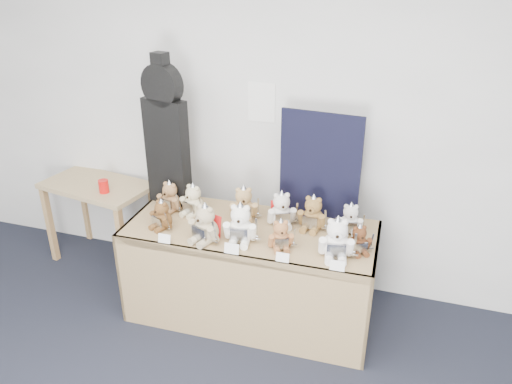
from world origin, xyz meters
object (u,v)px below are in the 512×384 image
(teddy_front_end, at_px, (359,240))
(teddy_back_far_left, at_px, (170,198))
(display_table, at_px, (248,253))
(teddy_back_centre_right, at_px, (281,210))
(teddy_front_centre, at_px, (240,225))
(guitar_case, at_px, (166,134))
(teddy_front_far_left, at_px, (162,216))
(teddy_back_left, at_px, (193,201))
(teddy_back_right, at_px, (313,214))
(red_cup, at_px, (104,186))
(teddy_front_far_right, at_px, (337,240))
(teddy_back_centre_left, at_px, (244,205))
(teddy_front_right, at_px, (281,236))
(teddy_back_end, at_px, (350,220))
(teddy_front_left, at_px, (205,225))
(side_table, at_px, (98,197))

(teddy_front_end, xyz_separation_m, teddy_back_far_left, (-1.42, 0.16, 0.02))
(display_table, bearing_deg, teddy_back_far_left, 165.67)
(display_table, distance_m, teddy_back_centre_right, 0.38)
(display_table, bearing_deg, teddy_front_centre, -96.23)
(guitar_case, bearing_deg, teddy_front_far_left, -59.91)
(teddy_back_left, bearing_deg, teddy_back_right, 20.68)
(red_cup, relative_size, teddy_back_far_left, 0.41)
(teddy_front_far_right, bearing_deg, teddy_back_centre_left, 147.34)
(teddy_front_end, bearing_deg, teddy_back_far_left, 143.95)
(red_cup, relative_size, teddy_front_far_left, 0.45)
(teddy_front_right, distance_m, teddy_back_far_left, 0.97)
(teddy_front_far_right, xyz_separation_m, teddy_front_end, (0.13, 0.10, -0.04))
(red_cup, xyz_separation_m, teddy_back_right, (1.71, -0.05, 0.05))
(teddy_back_end, bearing_deg, display_table, -171.33)
(teddy_front_left, bearing_deg, red_cup, 176.88)
(display_table, bearing_deg, teddy_front_right, -24.74)
(teddy_front_far_left, distance_m, teddy_front_end, 1.36)
(teddy_front_right, relative_size, teddy_back_right, 0.83)
(teddy_back_far_left, bearing_deg, teddy_front_far_right, 0.25)
(teddy_front_right, relative_size, teddy_back_left, 0.87)
(red_cup, xyz_separation_m, teddy_back_left, (0.83, -0.10, 0.04))
(teddy_back_centre_left, bearing_deg, teddy_back_left, 168.18)
(teddy_front_far_left, height_order, teddy_back_far_left, teddy_back_far_left)
(teddy_front_centre, bearing_deg, teddy_back_centre_right, 47.98)
(side_table, relative_size, teddy_front_left, 3.22)
(teddy_front_far_right, bearing_deg, teddy_front_right, 170.67)
(teddy_front_right, bearing_deg, teddy_back_far_left, 140.41)
(guitar_case, height_order, teddy_back_centre_left, guitar_case)
(red_cup, bearing_deg, teddy_front_right, -13.15)
(display_table, relative_size, teddy_front_right, 7.71)
(teddy_front_end, xyz_separation_m, teddy_back_left, (-1.23, 0.16, 0.02))
(side_table, distance_m, teddy_front_far_left, 1.02)
(red_cup, bearing_deg, teddy_front_centre, -15.81)
(display_table, distance_m, teddy_front_right, 0.39)
(teddy_back_centre_right, xyz_separation_m, teddy_back_right, (0.22, 0.01, 0.00))
(teddy_front_left, xyz_separation_m, teddy_back_end, (0.90, 0.41, -0.02))
(display_table, xyz_separation_m, teddy_back_left, (-0.47, 0.15, 0.27))
(teddy_back_centre_right, distance_m, teddy_back_end, 0.48)
(side_table, relative_size, teddy_back_centre_right, 3.44)
(teddy_back_centre_right, relative_size, teddy_back_far_left, 1.09)
(teddy_front_right, height_order, teddy_back_left, teddy_back_left)
(display_table, distance_m, teddy_front_end, 0.80)
(teddy_front_end, relative_size, teddy_back_left, 0.81)
(display_table, relative_size, teddy_front_centre, 5.78)
(teddy_back_left, xyz_separation_m, teddy_back_centre_right, (0.66, 0.05, 0.00))
(teddy_back_right, distance_m, teddy_back_far_left, 1.07)
(teddy_front_left, xyz_separation_m, teddy_front_far_right, (0.87, 0.07, 0.00))
(teddy_back_end, height_order, teddy_back_far_left, teddy_back_far_left)
(teddy_front_far_left, bearing_deg, teddy_back_end, 37.40)
(side_table, bearing_deg, teddy_back_centre_right, 3.42)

